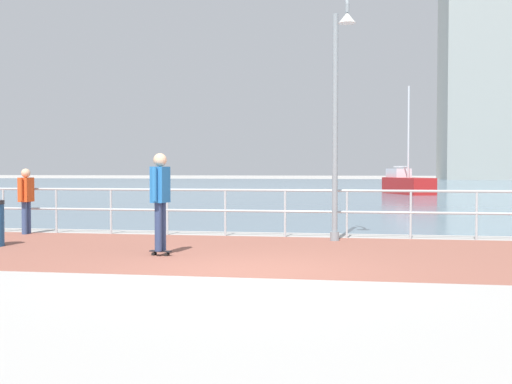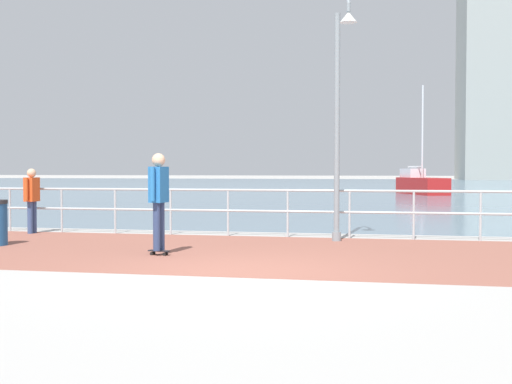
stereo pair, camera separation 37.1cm
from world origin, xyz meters
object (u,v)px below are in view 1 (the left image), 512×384
lamppost (339,100)px  bystander (26,196)px  sailboat_yellow (407,184)px  skateboarder (160,194)px

lamppost → bystander: lamppost is taller
bystander → sailboat_yellow: sailboat_yellow is taller
lamppost → bystander: bearing=177.0°
skateboarder → bystander: skateboarder is taller
sailboat_yellow → lamppost: bearing=-97.0°
bystander → sailboat_yellow: bearing=68.2°
bystander → lamppost: bearing=-3.0°
bystander → skateboarder: bearing=-35.8°
lamppost → sailboat_yellow: 27.62m
lamppost → bystander: size_ratio=3.49×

